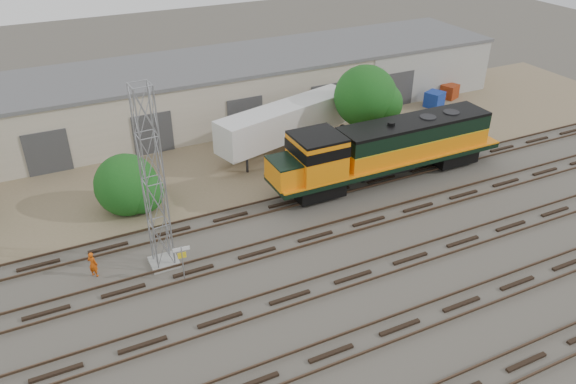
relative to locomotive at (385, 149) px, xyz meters
name	(u,v)px	position (x,y,z in m)	size (l,w,h in m)	color
ground	(327,250)	(-8.12, -6.00, -2.54)	(140.00, 140.00, 0.00)	#47423A
dirt_strip	(237,153)	(-8.12, 9.00, -2.53)	(80.00, 16.00, 0.02)	#726047
tracks	(353,277)	(-8.12, -9.00, -2.46)	(80.00, 20.40, 0.28)	black
warehouse	(204,92)	(-8.08, 16.98, 0.11)	(58.40, 10.40, 5.30)	#C1B3A1
locomotive	(385,149)	(0.00, 0.00, 0.00)	(18.60, 3.26, 4.47)	black
signal_tower	(154,184)	(-17.42, -2.97, 2.81)	(1.62, 1.62, 11.02)	gray
sign_post	(182,257)	(-16.78, -4.97, -0.93)	(0.94, 0.14, 2.30)	gray
worker	(93,264)	(-21.29, -2.34, -1.74)	(0.59, 0.39, 1.61)	#CF4B0B
semi_trailer	(289,121)	(-3.91, 7.84, -0.09)	(12.91, 5.88, 3.91)	silver
dumpster_blue	(434,99)	(12.92, 10.19, -1.79)	(1.60, 1.50, 1.50)	navy
dumpster_red	(450,91)	(15.83, 11.41, -1.84)	(1.50, 1.40, 1.40)	maroon
tree_mid	(130,187)	(-17.68, 3.96, -0.79)	(4.43, 4.22, 4.22)	#382619
tree_east	(369,98)	(2.17, 5.64, 1.62)	(5.31, 5.06, 6.83)	#382619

